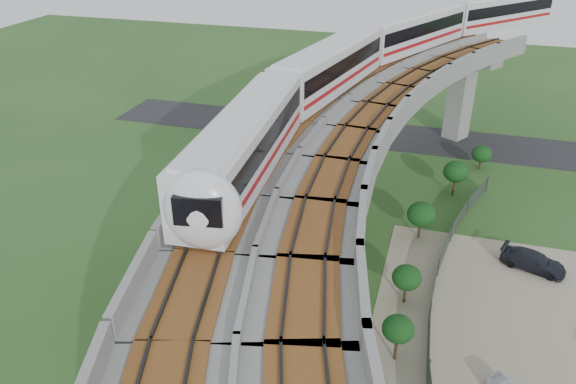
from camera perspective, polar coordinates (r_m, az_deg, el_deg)
name	(u,v)px	position (r m, az deg, el deg)	size (l,w,h in m)	color
ground	(299,297)	(38.12, 1.15, -10.63)	(160.00, 160.00, 0.00)	#2C5120
dirt_lot	(524,361)	(36.37, 22.88, -15.58)	(18.00, 26.00, 0.04)	gray
asphalt_road	(370,134)	(63.86, 8.33, 5.86)	(60.00, 8.00, 0.03)	#232326
viaduct	(365,184)	(32.56, 7.83, 0.79)	(19.58, 73.98, 11.40)	#99968E
metro_train	(395,52)	(48.41, 10.85, 13.81)	(22.02, 58.38, 3.64)	silver
fence	(451,316)	(36.93, 16.25, -11.97)	(3.87, 38.73, 1.50)	#2D382D
tree_0	(482,154)	(57.41, 19.08, 3.68)	(1.92, 1.92, 2.43)	#382314
tree_1	(456,172)	(51.25, 16.69, 1.99)	(2.20, 2.20, 3.26)	#382314
tree_2	(421,214)	(44.23, 13.40, -2.22)	(2.22, 2.22, 3.05)	#382314
tree_3	(407,278)	(37.27, 11.97, -8.50)	(1.92, 1.92, 2.82)	#382314
tree_4	(398,329)	(32.91, 11.12, -13.51)	(1.83, 1.83, 3.06)	#382314
car_dark	(533,261)	(43.91, 23.65, -6.43)	(1.81, 4.45, 1.29)	black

